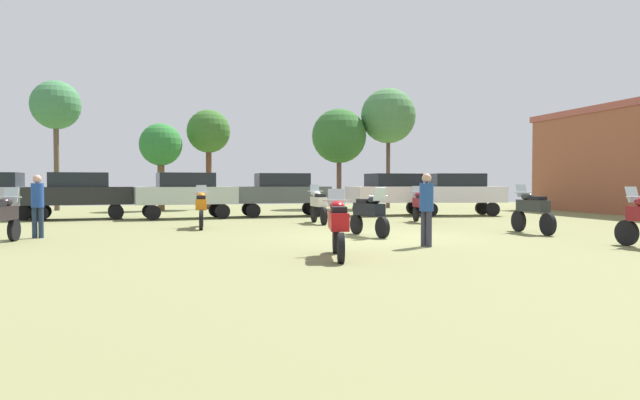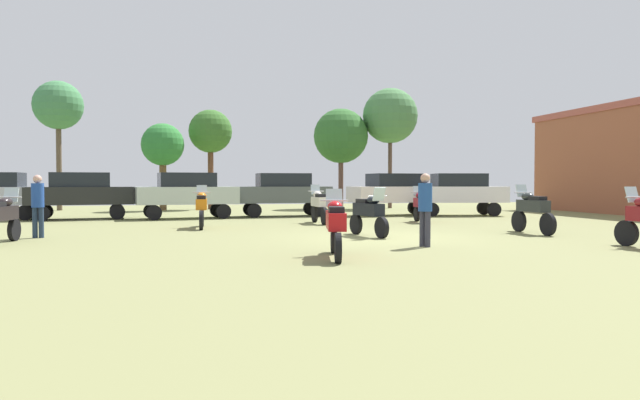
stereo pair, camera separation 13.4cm
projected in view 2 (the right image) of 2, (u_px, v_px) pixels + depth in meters
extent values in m
cube|color=olive|center=(377.00, 238.00, 16.60)|extent=(44.00, 52.00, 0.02)
cylinder|color=black|center=(334.00, 240.00, 12.84)|extent=(0.23, 0.61, 0.60)
cylinder|color=black|center=(338.00, 248.00, 11.22)|extent=(0.23, 0.61, 0.60)
cube|color=#AF1115|center=(336.00, 221.00, 12.01)|extent=(0.62, 1.43, 0.36)
ellipsoid|color=#AF1115|center=(335.00, 206.00, 12.32)|extent=(0.41, 0.53, 0.24)
cube|color=black|center=(336.00, 210.00, 11.77)|extent=(0.40, 0.61, 0.12)
cube|color=silver|center=(334.00, 198.00, 12.66)|extent=(0.38, 0.22, 0.39)
cylinder|color=#B7B7BC|center=(334.00, 201.00, 12.56)|extent=(0.62, 0.16, 0.04)
cylinder|color=black|center=(202.00, 217.00, 20.64)|extent=(0.15, 0.65, 0.65)
cylinder|color=black|center=(201.00, 220.00, 19.10)|extent=(0.15, 0.65, 0.65)
cube|color=orange|center=(202.00, 204.00, 19.85)|extent=(0.41, 1.34, 0.36)
ellipsoid|color=orange|center=(202.00, 196.00, 20.14)|extent=(0.34, 0.49, 0.24)
cube|color=black|center=(201.00, 197.00, 19.62)|extent=(0.32, 0.57, 0.12)
cube|color=silver|center=(202.00, 191.00, 20.46)|extent=(0.37, 0.17, 0.39)
cylinder|color=#B7B7BC|center=(202.00, 192.00, 20.36)|extent=(0.62, 0.06, 0.04)
cylinder|color=black|center=(315.00, 214.00, 22.87)|extent=(0.14, 0.66, 0.66)
cylinder|color=black|center=(324.00, 216.00, 21.40)|extent=(0.14, 0.66, 0.66)
cube|color=silver|center=(319.00, 202.00, 22.12)|extent=(0.39, 1.30, 0.36)
ellipsoid|color=silver|center=(317.00, 194.00, 22.39)|extent=(0.33, 0.49, 0.24)
cube|color=black|center=(321.00, 196.00, 21.89)|extent=(0.32, 0.57, 0.12)
cube|color=silver|center=(315.00, 190.00, 22.70)|extent=(0.36, 0.16, 0.39)
cylinder|color=#B7B7BC|center=(316.00, 191.00, 22.61)|extent=(0.62, 0.05, 0.04)
cylinder|color=black|center=(14.00, 230.00, 15.51)|extent=(0.19, 0.62, 0.61)
cube|color=black|center=(0.00, 213.00, 14.68)|extent=(0.53, 1.43, 0.36)
ellipsoid|color=black|center=(5.00, 202.00, 14.98)|extent=(0.38, 0.52, 0.24)
cube|color=silver|center=(11.00, 195.00, 15.33)|extent=(0.38, 0.20, 0.39)
cylinder|color=#B7B7BC|center=(9.00, 197.00, 15.22)|extent=(0.62, 0.11, 0.04)
cylinder|color=black|center=(626.00, 233.00, 14.30)|extent=(0.20, 0.65, 0.64)
cube|color=silver|center=(632.00, 194.00, 14.13)|extent=(0.38, 0.20, 0.39)
cylinder|color=#B7B7BC|center=(635.00, 197.00, 14.05)|extent=(0.62, 0.12, 0.04)
cylinder|color=black|center=(382.00, 228.00, 16.23)|extent=(0.25, 0.62, 0.61)
cylinder|color=black|center=(356.00, 224.00, 17.57)|extent=(0.25, 0.62, 0.61)
cube|color=black|center=(368.00, 209.00, 16.88)|extent=(0.63, 1.31, 0.36)
ellipsoid|color=black|center=(373.00, 200.00, 16.62)|extent=(0.42, 0.54, 0.24)
cube|color=black|center=(365.00, 201.00, 17.08)|extent=(0.42, 0.61, 0.12)
cube|color=silver|center=(379.00, 194.00, 16.33)|extent=(0.38, 0.23, 0.39)
cylinder|color=#B7B7BC|center=(377.00, 196.00, 16.41)|extent=(0.61, 0.17, 0.04)
cylinder|color=black|center=(417.00, 214.00, 23.40)|extent=(0.19, 0.61, 0.60)
cylinder|color=black|center=(427.00, 216.00, 21.96)|extent=(0.19, 0.61, 0.60)
cube|color=maroon|center=(422.00, 203.00, 22.67)|extent=(0.51, 1.27, 0.36)
ellipsoid|color=maroon|center=(420.00, 195.00, 22.93)|extent=(0.38, 0.52, 0.24)
cube|color=black|center=(423.00, 197.00, 22.44)|extent=(0.37, 0.59, 0.12)
cube|color=silver|center=(418.00, 191.00, 23.23)|extent=(0.38, 0.19, 0.39)
cylinder|color=#B7B7BC|center=(418.00, 192.00, 23.14)|extent=(0.62, 0.11, 0.04)
cylinder|color=black|center=(519.00, 221.00, 18.47)|extent=(0.13, 0.68, 0.68)
cylinder|color=black|center=(548.00, 224.00, 17.01)|extent=(0.13, 0.68, 0.68)
cube|color=#272C2C|center=(533.00, 206.00, 17.72)|extent=(0.38, 1.28, 0.36)
ellipsoid|color=#272C2C|center=(528.00, 197.00, 17.99)|extent=(0.33, 0.49, 0.24)
cube|color=black|center=(537.00, 198.00, 17.50)|extent=(0.31, 0.57, 0.12)
cube|color=silver|center=(522.00, 191.00, 18.30)|extent=(0.36, 0.16, 0.39)
cylinder|color=#B7B7BC|center=(523.00, 193.00, 18.21)|extent=(0.62, 0.05, 0.04)
cylinder|color=black|center=(154.00, 213.00, 24.05)|extent=(0.67, 0.31, 0.64)
cylinder|color=black|center=(151.00, 211.00, 25.39)|extent=(0.67, 0.31, 0.64)
cylinder|color=black|center=(223.00, 211.00, 25.10)|extent=(0.67, 0.31, 0.64)
cylinder|color=black|center=(217.00, 210.00, 26.44)|extent=(0.67, 0.31, 0.64)
cube|color=#ADBBB3|center=(187.00, 195.00, 25.22)|extent=(4.52, 2.41, 0.75)
cube|color=black|center=(187.00, 180.00, 25.20)|extent=(2.57, 1.91, 0.61)
cylinder|color=black|center=(254.00, 211.00, 25.80)|extent=(0.65, 0.24, 0.64)
cylinder|color=black|center=(250.00, 209.00, 27.20)|extent=(0.65, 0.24, 0.64)
cylinder|color=black|center=(317.00, 210.00, 26.55)|extent=(0.65, 0.24, 0.64)
cylinder|color=black|center=(310.00, 208.00, 27.95)|extent=(0.65, 0.24, 0.64)
cube|color=#495151|center=(283.00, 195.00, 26.85)|extent=(4.36, 1.96, 0.75)
cube|color=black|center=(283.00, 180.00, 26.83)|extent=(2.42, 1.67, 0.61)
cylinder|color=black|center=(42.00, 213.00, 23.57)|extent=(0.66, 0.30, 0.64)
cylinder|color=black|center=(45.00, 212.00, 24.92)|extent=(0.66, 0.30, 0.64)
cylinder|color=black|center=(117.00, 212.00, 24.57)|extent=(0.66, 0.30, 0.64)
cylinder|color=black|center=(117.00, 210.00, 25.92)|extent=(0.66, 0.30, 0.64)
cube|color=black|center=(81.00, 196.00, 24.72)|extent=(4.49, 2.33, 0.75)
cube|color=black|center=(81.00, 180.00, 24.70)|extent=(2.55, 1.87, 0.61)
cylinder|color=black|center=(432.00, 210.00, 26.72)|extent=(0.67, 0.33, 0.64)
cylinder|color=black|center=(425.00, 208.00, 28.16)|extent=(0.67, 0.33, 0.64)
cylinder|color=black|center=(494.00, 209.00, 26.87)|extent=(0.67, 0.33, 0.64)
cylinder|color=black|center=(484.00, 208.00, 28.31)|extent=(0.67, 0.33, 0.64)
cube|color=silver|center=(459.00, 194.00, 27.49)|extent=(4.54, 2.50, 0.75)
cube|color=black|center=(459.00, 180.00, 27.47)|extent=(2.60, 1.96, 0.61)
cylinder|color=black|center=(25.00, 213.00, 24.02)|extent=(0.64, 0.23, 0.64)
cylinder|color=black|center=(34.00, 211.00, 25.42)|extent=(0.64, 0.23, 0.64)
cylinder|color=black|center=(373.00, 210.00, 26.51)|extent=(0.66, 0.30, 0.64)
cylinder|color=black|center=(361.00, 208.00, 27.86)|extent=(0.66, 0.30, 0.64)
cylinder|color=black|center=(429.00, 209.00, 27.49)|extent=(0.66, 0.30, 0.64)
cylinder|color=black|center=(414.00, 208.00, 28.85)|extent=(0.66, 0.30, 0.64)
cube|color=silver|center=(395.00, 194.00, 27.66)|extent=(4.49, 2.31, 0.75)
cube|color=black|center=(395.00, 180.00, 27.64)|extent=(2.54, 1.86, 0.61)
cylinder|color=#323241|center=(428.00, 229.00, 14.02)|extent=(0.14, 0.14, 0.87)
cylinder|color=#323241|center=(422.00, 229.00, 14.16)|extent=(0.14, 0.14, 0.87)
cylinder|color=#20468C|center=(425.00, 197.00, 14.07)|extent=(0.45, 0.45, 0.69)
sphere|color=tan|center=(425.00, 178.00, 14.05)|extent=(0.24, 0.24, 0.24)
cylinder|color=#22334C|center=(35.00, 223.00, 16.36)|extent=(0.14, 0.14, 0.87)
cylinder|color=#22334C|center=(41.00, 223.00, 16.39)|extent=(0.14, 0.14, 0.87)
cylinder|color=#1F4192|center=(38.00, 195.00, 16.35)|extent=(0.37, 0.37, 0.69)
sphere|color=tan|center=(37.00, 179.00, 16.34)|extent=(0.24, 0.24, 0.24)
cylinder|color=brown|center=(211.00, 175.00, 34.03)|extent=(0.33, 0.33, 4.02)
sphere|color=#366727|center=(210.00, 131.00, 33.95)|extent=(2.54, 2.54, 2.54)
cylinder|color=brown|center=(341.00, 178.00, 35.10)|extent=(0.30, 0.30, 3.66)
sphere|color=#31662B|center=(341.00, 136.00, 35.02)|extent=(3.31, 3.31, 3.31)
cylinder|color=brown|center=(59.00, 163.00, 32.49)|extent=(0.29, 0.29, 5.31)
sphere|color=#407E4A|center=(58.00, 105.00, 32.39)|extent=(2.72, 2.72, 2.72)
cylinder|color=brown|center=(390.00, 168.00, 35.42)|extent=(0.24, 0.24, 4.91)
sphere|color=#477D46|center=(390.00, 116.00, 35.32)|extent=(3.36, 3.36, 3.36)
cylinder|color=brown|center=(163.00, 182.00, 32.39)|extent=(0.39, 0.39, 3.17)
sphere|color=#2C7732|center=(163.00, 144.00, 32.33)|extent=(2.37, 2.37, 2.37)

